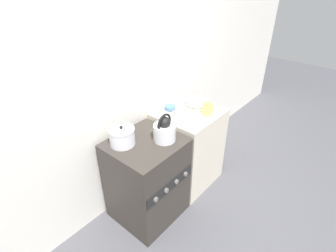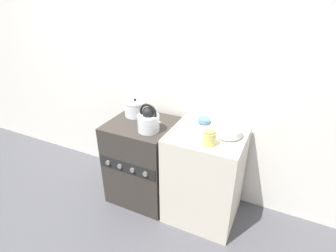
{
  "view_description": "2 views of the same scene",
  "coord_description": "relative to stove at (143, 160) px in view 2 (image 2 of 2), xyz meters",
  "views": [
    {
      "loc": [
        -1.26,
        -1.04,
        2.1
      ],
      "look_at": [
        0.27,
        0.25,
        0.88
      ],
      "focal_mm": 28.0,
      "sensor_mm": 36.0,
      "label": 1
    },
    {
      "loc": [
        1.16,
        -1.57,
        1.91
      ],
      "look_at": [
        0.28,
        0.27,
        0.87
      ],
      "focal_mm": 28.0,
      "sensor_mm": 36.0,
      "label": 2
    }
  ],
  "objects": [
    {
      "name": "storage_jar",
      "position": [
        0.7,
        -0.17,
        0.51
      ],
      "size": [
        0.1,
        0.1,
        0.12
      ],
      "color": "#E0CC66",
      "rests_on": "counter"
    },
    {
      "name": "ground_plane",
      "position": [
        0.0,
        -0.28,
        -0.42
      ],
      "size": [
        12.0,
        12.0,
        0.0
      ],
      "primitive_type": "plane",
      "color": "#4C4C51"
    },
    {
      "name": "cooking_pot",
      "position": [
        -0.14,
        0.13,
        0.49
      ],
      "size": [
        0.22,
        0.22,
        0.18
      ],
      "color": "silver",
      "rests_on": "stove"
    },
    {
      "name": "stove",
      "position": [
        0.0,
        0.0,
        0.0
      ],
      "size": [
        0.61,
        0.59,
        0.84
      ],
      "color": "#332D28",
      "rests_on": "ground_plane"
    },
    {
      "name": "wall_back",
      "position": [
        0.0,
        0.36,
        0.83
      ],
      "size": [
        7.0,
        0.06,
        2.5
      ],
      "color": "silver",
      "rests_on": "ground_plane"
    },
    {
      "name": "small_ceramic_bowl",
      "position": [
        0.54,
        0.18,
        0.48
      ],
      "size": [
        0.11,
        0.11,
        0.04
      ],
      "color": "#4C729E",
      "rests_on": "counter"
    },
    {
      "name": "counter",
      "position": [
        0.64,
        0.01,
        0.02
      ],
      "size": [
        0.62,
        0.58,
        0.87
      ],
      "color": "beige",
      "rests_on": "ground_plane"
    },
    {
      "name": "enamel_bowl",
      "position": [
        0.8,
        0.03,
        0.49
      ],
      "size": [
        0.21,
        0.21,
        0.07
      ],
      "color": "white",
      "rests_on": "counter"
    },
    {
      "name": "kettle",
      "position": [
        0.14,
        -0.1,
        0.51
      ],
      "size": [
        0.23,
        0.19,
        0.25
      ],
      "color": "silver",
      "rests_on": "stove"
    }
  ]
}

